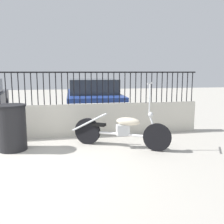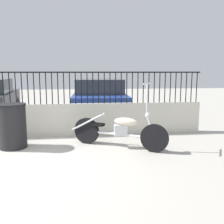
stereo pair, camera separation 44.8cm
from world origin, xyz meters
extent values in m
plane|color=#ADA89E|center=(0.00, 0.00, 0.00)|extent=(40.00, 40.00, 0.00)
cube|color=beige|center=(0.00, 2.29, 0.42)|extent=(9.16, 0.18, 0.84)
cylinder|color=black|center=(-0.45, 2.29, 1.26)|extent=(0.02, 0.02, 0.84)
cylinder|color=black|center=(-0.30, 2.29, 1.26)|extent=(0.02, 0.02, 0.84)
cylinder|color=black|center=(-0.15, 2.29, 1.26)|extent=(0.02, 0.02, 0.84)
cylinder|color=black|center=(0.00, 2.29, 1.26)|extent=(0.02, 0.02, 0.84)
cylinder|color=black|center=(0.15, 2.29, 1.26)|extent=(0.02, 0.02, 0.84)
cylinder|color=black|center=(0.30, 2.29, 1.26)|extent=(0.02, 0.02, 0.84)
cylinder|color=black|center=(0.45, 2.29, 1.26)|extent=(0.02, 0.02, 0.84)
cylinder|color=black|center=(0.60, 2.29, 1.26)|extent=(0.02, 0.02, 0.84)
cylinder|color=black|center=(0.75, 2.29, 1.26)|extent=(0.02, 0.02, 0.84)
cylinder|color=black|center=(0.90, 2.29, 1.26)|extent=(0.02, 0.02, 0.84)
cylinder|color=black|center=(1.05, 2.29, 1.26)|extent=(0.02, 0.02, 0.84)
cylinder|color=black|center=(1.20, 2.29, 1.26)|extent=(0.02, 0.02, 0.84)
cylinder|color=black|center=(1.35, 2.29, 1.26)|extent=(0.02, 0.02, 0.84)
cylinder|color=black|center=(1.50, 2.29, 1.26)|extent=(0.02, 0.02, 0.84)
cylinder|color=black|center=(1.65, 2.29, 1.26)|extent=(0.02, 0.02, 0.84)
cylinder|color=black|center=(1.80, 2.29, 1.26)|extent=(0.02, 0.02, 0.84)
cylinder|color=black|center=(1.95, 2.29, 1.26)|extent=(0.02, 0.02, 0.84)
cylinder|color=black|center=(2.10, 2.29, 1.26)|extent=(0.02, 0.02, 0.84)
cylinder|color=black|center=(2.25, 2.29, 1.26)|extent=(0.02, 0.02, 0.84)
cylinder|color=black|center=(2.40, 2.29, 1.26)|extent=(0.02, 0.02, 0.84)
cylinder|color=black|center=(2.55, 2.29, 1.26)|extent=(0.02, 0.02, 0.84)
cylinder|color=black|center=(2.70, 2.29, 1.26)|extent=(0.02, 0.02, 0.84)
cylinder|color=black|center=(2.85, 2.29, 1.26)|extent=(0.02, 0.02, 0.84)
cylinder|color=black|center=(3.00, 2.29, 1.26)|extent=(0.02, 0.02, 0.84)
cylinder|color=black|center=(3.15, 2.29, 1.26)|extent=(0.02, 0.02, 0.84)
cylinder|color=black|center=(3.30, 2.29, 1.26)|extent=(0.02, 0.02, 0.84)
cylinder|color=black|center=(3.46, 2.29, 1.26)|extent=(0.02, 0.02, 0.84)
cylinder|color=black|center=(3.61, 2.29, 1.26)|extent=(0.02, 0.02, 0.84)
cylinder|color=black|center=(3.76, 2.29, 1.26)|extent=(0.02, 0.02, 0.84)
cylinder|color=black|center=(3.91, 2.29, 1.26)|extent=(0.02, 0.02, 0.84)
cylinder|color=black|center=(4.06, 2.29, 1.26)|extent=(0.02, 0.02, 0.84)
cylinder|color=black|center=(4.21, 2.29, 1.26)|extent=(0.02, 0.02, 0.84)
cylinder|color=black|center=(4.36, 2.29, 1.26)|extent=(0.02, 0.02, 0.84)
cylinder|color=black|center=(4.51, 2.29, 1.26)|extent=(0.02, 0.02, 0.84)
cylinder|color=black|center=(0.00, 2.29, 1.66)|extent=(9.16, 0.04, 0.04)
cylinder|color=black|center=(2.85, 0.63, 0.30)|extent=(0.55, 0.36, 0.60)
cylinder|color=black|center=(1.46, 1.46, 0.30)|extent=(0.58, 0.40, 0.61)
cylinder|color=silver|center=(2.16, 1.05, 0.30)|extent=(1.31, 0.81, 0.06)
cube|color=silver|center=(2.20, 1.02, 0.40)|extent=(0.28, 0.18, 0.24)
ellipsoid|color=beige|center=(2.30, 0.96, 0.60)|extent=(0.56, 0.45, 0.18)
cube|color=black|center=(1.72, 1.31, 0.48)|extent=(0.32, 0.28, 0.06)
cylinder|color=silver|center=(2.77, 0.68, 0.55)|extent=(0.21, 0.15, 0.51)
sphere|color=silver|center=(2.72, 0.71, 0.78)|extent=(0.11, 0.11, 0.11)
cylinder|color=silver|center=(2.70, 0.72, 1.12)|extent=(0.03, 0.03, 0.64)
cylinder|color=silver|center=(2.70, 0.72, 1.44)|extent=(0.29, 0.46, 0.03)
cylinder|color=silver|center=(1.47, 1.38, 0.52)|extent=(0.72, 0.45, 0.46)
cylinder|color=silver|center=(1.54, 1.50, 0.52)|extent=(0.72, 0.45, 0.46)
cylinder|color=black|center=(-0.17, 1.31, 0.47)|extent=(0.59, 0.59, 0.95)
cylinder|color=black|center=(-0.17, 1.31, 0.97)|extent=(0.62, 0.62, 0.04)
cylinder|color=black|center=(-1.35, 6.40, 0.32)|extent=(0.18, 0.65, 0.64)
cylinder|color=black|center=(1.18, 6.15, 0.32)|extent=(0.13, 0.64, 0.64)
cylinder|color=black|center=(2.86, 6.10, 0.32)|extent=(0.13, 0.64, 0.64)
cylinder|color=black|center=(1.10, 3.66, 0.32)|extent=(0.13, 0.64, 0.64)
cylinder|color=black|center=(2.79, 3.61, 0.32)|extent=(0.13, 0.64, 0.64)
cube|color=navy|center=(1.98, 4.88, 0.58)|extent=(1.92, 4.07, 0.68)
cube|color=#2D3338|center=(1.97, 4.68, 1.17)|extent=(1.68, 1.98, 0.50)
camera|label=1|loc=(0.94, -4.20, 1.67)|focal=40.00mm
camera|label=2|loc=(1.38, -4.27, 1.67)|focal=40.00mm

